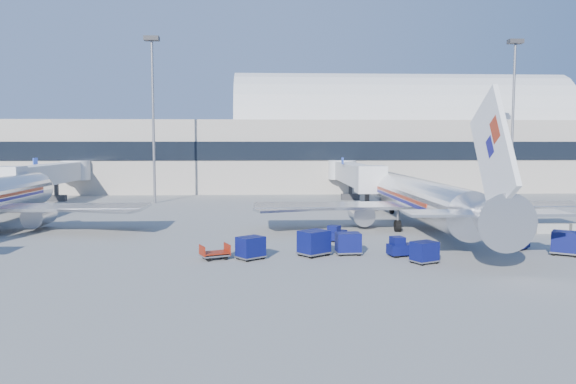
{
  "coord_description": "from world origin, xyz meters",
  "views": [
    {
      "loc": [
        -5.19,
        -47.71,
        8.23
      ],
      "look_at": [
        -2.71,
        6.0,
        3.55
      ],
      "focal_mm": 35.0,
      "sensor_mm": 36.0,
      "label": 1
    }
  ],
  "objects_px": {
    "cart_train_c": "(251,247)",
    "cart_open_red": "(215,254)",
    "tug_lead": "(402,247)",
    "jetbridge_mid": "(50,175)",
    "airliner_main": "(423,199)",
    "mast_east": "(514,96)",
    "cart_train_a": "(348,243)",
    "cart_solo_near": "(424,252)",
    "barrier_mid": "(552,228)",
    "tug_left": "(336,234)",
    "mast_west": "(153,95)",
    "cart_train_b": "(314,242)",
    "barrier_near": "(516,229)",
    "cart_solo_far": "(566,243)",
    "jetbridge_near": "(353,174)",
    "tug_right": "(509,239)"
  },
  "relations": [
    {
      "from": "tug_lead",
      "to": "tug_left",
      "type": "relative_size",
      "value": 1.06
    },
    {
      "from": "cart_train_c",
      "to": "cart_open_red",
      "type": "distance_m",
      "value": 2.58
    },
    {
      "from": "barrier_mid",
      "to": "tug_left",
      "type": "xyz_separation_m",
      "value": [
        -20.29,
        -3.07,
        0.17
      ]
    },
    {
      "from": "cart_train_c",
      "to": "mast_west",
      "type": "bearing_deg",
      "value": 72.44
    },
    {
      "from": "jetbridge_mid",
      "to": "mast_east",
      "type": "height_order",
      "value": "mast_east"
    },
    {
      "from": "mast_west",
      "to": "tug_lead",
      "type": "xyz_separation_m",
      "value": [
        25.0,
        -37.75,
        -14.12
      ]
    },
    {
      "from": "mast_east",
      "to": "cart_solo_far",
      "type": "relative_size",
      "value": 8.95
    },
    {
      "from": "mast_west",
      "to": "cart_solo_near",
      "type": "height_order",
      "value": "mast_west"
    },
    {
      "from": "tug_left",
      "to": "jetbridge_mid",
      "type": "bearing_deg",
      "value": 82.32
    },
    {
      "from": "jetbridge_near",
      "to": "cart_train_c",
      "type": "bearing_deg",
      "value": -109.18
    },
    {
      "from": "mast_west",
      "to": "mast_east",
      "type": "height_order",
      "value": "same"
    },
    {
      "from": "jetbridge_near",
      "to": "barrier_mid",
      "type": "height_order",
      "value": "jetbridge_near"
    },
    {
      "from": "barrier_mid",
      "to": "cart_train_a",
      "type": "xyz_separation_m",
      "value": [
        -20.15,
        -8.99,
        0.43
      ]
    },
    {
      "from": "cart_train_a",
      "to": "barrier_near",
      "type": "bearing_deg",
      "value": 24.36
    },
    {
      "from": "jetbridge_mid",
      "to": "barrier_mid",
      "type": "bearing_deg",
      "value": -27.35
    },
    {
      "from": "tug_left",
      "to": "cart_train_a",
      "type": "relative_size",
      "value": 1.18
    },
    {
      "from": "jetbridge_mid",
      "to": "mast_west",
      "type": "bearing_deg",
      "value": -3.21
    },
    {
      "from": "jetbridge_mid",
      "to": "barrier_near",
      "type": "height_order",
      "value": "jetbridge_mid"
    },
    {
      "from": "cart_train_a",
      "to": "cart_solo_near",
      "type": "relative_size",
      "value": 0.92
    },
    {
      "from": "airliner_main",
      "to": "cart_train_b",
      "type": "bearing_deg",
      "value": -133.99
    },
    {
      "from": "jetbridge_mid",
      "to": "airliner_main",
      "type": "bearing_deg",
      "value": -30.64
    },
    {
      "from": "jetbridge_mid",
      "to": "cart_train_b",
      "type": "relative_size",
      "value": 10.29
    },
    {
      "from": "airliner_main",
      "to": "cart_solo_near",
      "type": "relative_size",
      "value": 17.56
    },
    {
      "from": "airliner_main",
      "to": "tug_right",
      "type": "distance_m",
      "value": 10.64
    },
    {
      "from": "tug_lead",
      "to": "cart_solo_near",
      "type": "bearing_deg",
      "value": -82.46
    },
    {
      "from": "mast_west",
      "to": "cart_open_red",
      "type": "bearing_deg",
      "value": -73.33
    },
    {
      "from": "jetbridge_near",
      "to": "cart_train_c",
      "type": "distance_m",
      "value": 41.58
    },
    {
      "from": "cart_solo_far",
      "to": "cart_open_red",
      "type": "distance_m",
      "value": 25.71
    },
    {
      "from": "barrier_mid",
      "to": "cart_solo_far",
      "type": "distance_m",
      "value": 10.79
    },
    {
      "from": "airliner_main",
      "to": "cart_train_a",
      "type": "distance_m",
      "value": 14.65
    },
    {
      "from": "jetbridge_near",
      "to": "tug_right",
      "type": "height_order",
      "value": "jetbridge_near"
    },
    {
      "from": "airliner_main",
      "to": "cart_solo_far",
      "type": "distance_m",
      "value": 14.49
    },
    {
      "from": "tug_left",
      "to": "cart_train_c",
      "type": "height_order",
      "value": "cart_train_c"
    },
    {
      "from": "jetbridge_mid",
      "to": "mast_east",
      "type": "xyz_separation_m",
      "value": [
        64.4,
        -0.81,
        10.86
      ]
    },
    {
      "from": "airliner_main",
      "to": "tug_lead",
      "type": "bearing_deg",
      "value": -112.18
    },
    {
      "from": "tug_right",
      "to": "jetbridge_near",
      "type": "bearing_deg",
      "value": 150.44
    },
    {
      "from": "barrier_near",
      "to": "cart_open_red",
      "type": "xyz_separation_m",
      "value": [
        -26.56,
        -10.22,
        -0.07
      ]
    },
    {
      "from": "cart_train_c",
      "to": "barrier_near",
      "type": "bearing_deg",
      "value": -14.26
    },
    {
      "from": "barrier_near",
      "to": "cart_train_c",
      "type": "distance_m",
      "value": 26.17
    },
    {
      "from": "mast_west",
      "to": "mast_east",
      "type": "relative_size",
      "value": 1.0
    },
    {
      "from": "tug_lead",
      "to": "cart_solo_far",
      "type": "distance_m",
      "value": 12.15
    },
    {
      "from": "jetbridge_mid",
      "to": "cart_open_red",
      "type": "height_order",
      "value": "jetbridge_mid"
    },
    {
      "from": "cart_train_a",
      "to": "cart_solo_near",
      "type": "distance_m",
      "value": 5.77
    },
    {
      "from": "tug_lead",
      "to": "jetbridge_mid",
      "type": "bearing_deg",
      "value": 122.75
    },
    {
      "from": "mast_east",
      "to": "cart_solo_near",
      "type": "xyz_separation_m",
      "value": [
        -24.08,
        -40.23,
        -13.98
      ]
    },
    {
      "from": "barrier_near",
      "to": "cart_solo_far",
      "type": "bearing_deg",
      "value": -94.9
    },
    {
      "from": "barrier_mid",
      "to": "cart_train_a",
      "type": "distance_m",
      "value": 22.07
    },
    {
      "from": "mast_west",
      "to": "cart_train_b",
      "type": "bearing_deg",
      "value": -63.55
    },
    {
      "from": "tug_lead",
      "to": "cart_solo_near",
      "type": "distance_m",
      "value": 2.64
    },
    {
      "from": "barrier_near",
      "to": "barrier_mid",
      "type": "bearing_deg",
      "value": 0.0
    }
  ]
}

